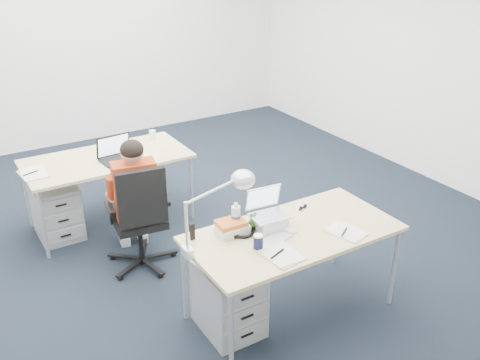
% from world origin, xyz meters
% --- Properties ---
extents(floor, '(7.00, 7.00, 0.00)m').
position_xyz_m(floor, '(0.00, 0.00, 0.00)').
color(floor, black).
rests_on(floor, ground).
extents(room, '(6.02, 7.02, 2.80)m').
position_xyz_m(room, '(0.00, 0.00, 1.71)').
color(room, white).
rests_on(room, ground).
extents(desk_near, '(1.60, 0.80, 0.73)m').
position_xyz_m(desk_near, '(0.01, -1.20, 0.68)').
color(desk_near, tan).
rests_on(desk_near, ground).
extents(desk_far, '(1.60, 0.80, 0.73)m').
position_xyz_m(desk_far, '(-0.71, 0.94, 0.68)').
color(desk_far, tan).
rests_on(desk_far, ground).
extents(office_chair, '(0.72, 0.72, 1.01)m').
position_xyz_m(office_chair, '(-0.75, 0.02, 0.29)').
color(office_chair, black).
rests_on(office_chair, ground).
extents(seated_person, '(0.43, 0.69, 1.19)m').
position_xyz_m(seated_person, '(-0.72, 0.19, 0.60)').
color(seated_person, '#A53717').
rests_on(seated_person, ground).
extents(drawer_pedestal_near, '(0.40, 0.50, 0.55)m').
position_xyz_m(drawer_pedestal_near, '(-0.51, -1.12, 0.28)').
color(drawer_pedestal_near, '#A6AAAC').
rests_on(drawer_pedestal_near, ground).
extents(drawer_pedestal_far, '(0.40, 0.50, 0.55)m').
position_xyz_m(drawer_pedestal_far, '(-1.26, 0.97, 0.28)').
color(drawer_pedestal_far, '#A6AAAC').
rests_on(drawer_pedestal_far, ground).
extents(silver_laptop, '(0.31, 0.25, 0.30)m').
position_xyz_m(silver_laptop, '(-0.12, -1.07, 0.88)').
color(silver_laptop, silver).
rests_on(silver_laptop, desk_near).
extents(wireless_keyboard, '(0.31, 0.19, 0.01)m').
position_xyz_m(wireless_keyboard, '(-0.13, -1.21, 0.74)').
color(wireless_keyboard, white).
rests_on(wireless_keyboard, desk_near).
extents(computer_mouse, '(0.09, 0.12, 0.04)m').
position_xyz_m(computer_mouse, '(-0.03, -1.18, 0.75)').
color(computer_mouse, white).
rests_on(computer_mouse, desk_near).
extents(headphones, '(0.26, 0.21, 0.04)m').
position_xyz_m(headphones, '(-0.33, -1.02, 0.75)').
color(headphones, black).
rests_on(headphones, desk_near).
extents(can_koozie, '(0.08, 0.08, 0.11)m').
position_xyz_m(can_koozie, '(-0.35, -1.26, 0.79)').
color(can_koozie, '#141A40').
rests_on(can_koozie, desk_near).
extents(water_bottle, '(0.07, 0.07, 0.22)m').
position_xyz_m(water_bottle, '(-0.34, -0.94, 0.84)').
color(water_bottle, silver).
rests_on(water_bottle, desk_near).
extents(bear_figurine, '(0.09, 0.08, 0.14)m').
position_xyz_m(bear_figurine, '(-0.23, -1.01, 0.80)').
color(bear_figurine, '#24681B').
rests_on(bear_figurine, desk_near).
extents(book_stack, '(0.23, 0.18, 0.10)m').
position_xyz_m(book_stack, '(-0.39, -0.98, 0.78)').
color(book_stack, silver).
rests_on(book_stack, desk_near).
extents(cordless_phone, '(0.04, 0.02, 0.13)m').
position_xyz_m(cordless_phone, '(-0.68, -0.90, 0.80)').
color(cordless_phone, black).
rests_on(cordless_phone, desk_near).
extents(papers_left, '(0.24, 0.33, 0.01)m').
position_xyz_m(papers_left, '(-0.26, -1.40, 0.74)').
color(papers_left, '#D5B57B').
rests_on(papers_left, desk_near).
extents(papers_right, '(0.26, 0.32, 0.01)m').
position_xyz_m(papers_right, '(0.33, -1.42, 0.73)').
color(papers_right, '#D5B57B').
rests_on(papers_right, desk_near).
extents(sunglasses, '(0.10, 0.06, 0.02)m').
position_xyz_m(sunglasses, '(0.29, -0.95, 0.74)').
color(sunglasses, black).
rests_on(sunglasses, desk_near).
extents(desk_lamp, '(0.53, 0.35, 0.57)m').
position_xyz_m(desk_lamp, '(-0.64, -1.09, 1.02)').
color(desk_lamp, silver).
rests_on(desk_lamp, desk_near).
extents(dark_laptop, '(0.38, 0.37, 0.25)m').
position_xyz_m(dark_laptop, '(-0.63, 0.79, 0.86)').
color(dark_laptop, black).
rests_on(dark_laptop, desk_far).
extents(far_cup, '(0.09, 0.09, 0.10)m').
position_xyz_m(far_cup, '(-0.12, 1.17, 0.78)').
color(far_cup, white).
rests_on(far_cup, desk_far).
extents(far_papers, '(0.23, 0.32, 0.01)m').
position_xyz_m(far_papers, '(-1.42, 0.90, 0.73)').
color(far_papers, white).
rests_on(far_papers, desk_far).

